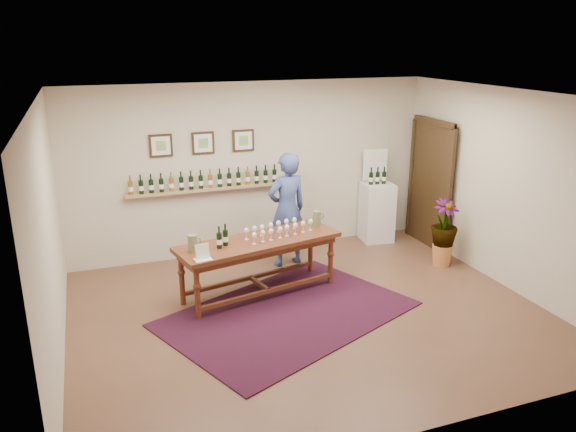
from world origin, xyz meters
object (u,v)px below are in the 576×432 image
object	(u,v)px
display_pedestal	(377,212)
potted_plant	(444,233)
tasting_table	(259,248)
person	(287,210)

from	to	relation	value
display_pedestal	potted_plant	distance (m)	1.46
tasting_table	potted_plant	xyz separation A→B (m)	(3.02, 0.00, -0.15)
tasting_table	display_pedestal	size ratio (longest dim) A/B	2.32
tasting_table	display_pedestal	distance (m)	2.96
potted_plant	person	size ratio (longest dim) A/B	0.51
potted_plant	person	distance (m)	2.48
display_pedestal	person	world-z (taller)	person
display_pedestal	potted_plant	bearing A→B (deg)	-73.41
potted_plant	display_pedestal	bearing A→B (deg)	106.59
tasting_table	person	distance (m)	1.18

